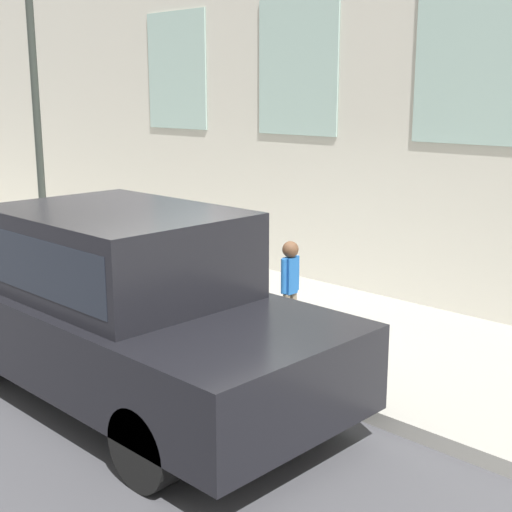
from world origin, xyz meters
name	(u,v)px	position (x,y,z in m)	size (l,w,h in m)	color
ground_plane	(202,360)	(0.00, 0.00, 0.00)	(80.00, 80.00, 0.00)	#47474C
sidewalk	(295,322)	(1.55, 0.00, 0.07)	(3.10, 60.00, 0.14)	#9E9B93
fire_hydrant	(224,296)	(0.67, 0.35, 0.52)	(0.35, 0.46, 0.75)	#2D7260
person	(290,281)	(0.87, -0.51, 0.83)	(0.28, 0.18, 1.14)	#726651
parked_car_charcoal_near	(120,299)	(-1.16, -0.17, 0.98)	(1.91, 4.74, 1.84)	black
street_lamp	(33,59)	(0.94, 4.95, 3.38)	(0.36, 0.36, 5.18)	#2D332D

